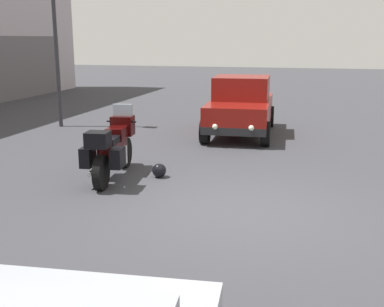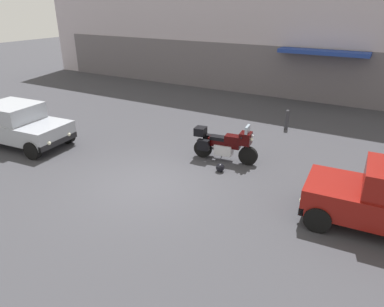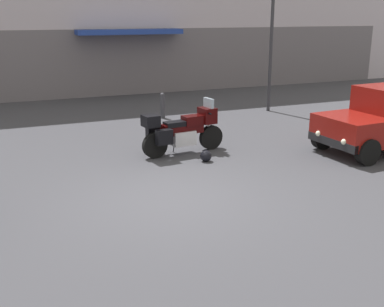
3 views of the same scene
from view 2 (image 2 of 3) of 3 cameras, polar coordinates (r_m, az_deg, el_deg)
ground_plane at (r=10.71m, az=-7.52°, el=-5.02°), size 80.00×80.00×0.00m
motorcycle at (r=11.99m, az=5.21°, el=1.60°), size 2.26×0.87×1.36m
helmet at (r=11.37m, az=4.57°, el=-2.29°), size 0.28×0.28×0.28m
car_sedan_far at (r=15.03m, az=-26.93°, el=4.32°), size 4.69×2.28×1.56m
bollard_curbside at (r=15.54m, az=15.11°, el=5.41°), size 0.16×0.16×0.87m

